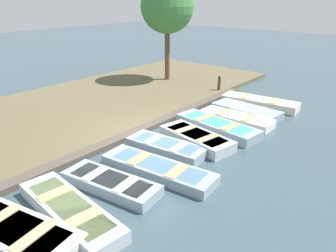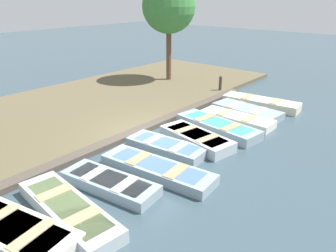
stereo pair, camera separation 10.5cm
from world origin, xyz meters
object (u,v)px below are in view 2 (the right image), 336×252
(rowboat_1, at_px, (68,210))
(rowboat_6, at_px, (217,126))
(mooring_post_far, at_px, (220,85))
(rowboat_4, at_px, (166,147))
(rowboat_3, at_px, (157,169))
(rowboat_5, at_px, (196,138))
(rowboat_0, at_px, (15,233))
(park_tree_left, at_px, (169,7))
(rowboat_7, at_px, (237,119))
(rowboat_9, at_px, (261,103))
(rowboat_2, at_px, (110,183))
(rowboat_8, at_px, (247,111))

(rowboat_1, distance_m, rowboat_6, 6.80)
(rowboat_6, height_order, mooring_post_far, mooring_post_far)
(rowboat_4, xyz_separation_m, rowboat_6, (0.35, 2.66, 0.02))
(rowboat_3, height_order, rowboat_4, rowboat_4)
(rowboat_5, bearing_deg, rowboat_4, -98.29)
(rowboat_0, xyz_separation_m, park_tree_left, (-6.32, 12.62, 4.09))
(rowboat_7, xyz_separation_m, rowboat_9, (-0.17, 2.57, 0.03))
(rowboat_0, relative_size, rowboat_6, 0.88)
(rowboat_2, height_order, rowboat_7, rowboat_7)
(mooring_post_far, bearing_deg, rowboat_6, -59.25)
(rowboat_7, distance_m, mooring_post_far, 4.30)
(rowboat_4, bearing_deg, rowboat_8, 81.30)
(rowboat_0, height_order, rowboat_8, rowboat_0)
(rowboat_4, height_order, rowboat_8, rowboat_8)
(rowboat_9, relative_size, mooring_post_far, 3.74)
(rowboat_5, bearing_deg, park_tree_left, 146.85)
(rowboat_7, height_order, mooring_post_far, mooring_post_far)
(rowboat_1, xyz_separation_m, mooring_post_far, (-2.82, 11.31, 0.30))
(rowboat_5, bearing_deg, rowboat_9, 101.39)
(rowboat_0, bearing_deg, rowboat_9, 78.40)
(rowboat_0, height_order, rowboat_3, rowboat_0)
(rowboat_9, bearing_deg, rowboat_0, -95.42)
(rowboat_6, height_order, park_tree_left, park_tree_left)
(rowboat_6, bearing_deg, rowboat_4, -90.00)
(rowboat_4, xyz_separation_m, rowboat_5, (0.40, 1.18, 0.03))
(rowboat_3, bearing_deg, rowboat_6, 89.93)
(rowboat_3, height_order, rowboat_7, rowboat_7)
(park_tree_left, bearing_deg, rowboat_3, -51.74)
(rowboat_0, xyz_separation_m, rowboat_4, (-0.34, 5.36, -0.03))
(rowboat_0, height_order, park_tree_left, park_tree_left)
(rowboat_1, height_order, rowboat_4, rowboat_1)
(rowboat_4, relative_size, mooring_post_far, 2.95)
(rowboat_1, bearing_deg, rowboat_6, 96.89)
(rowboat_1, relative_size, park_tree_left, 0.61)
(rowboat_9, bearing_deg, rowboat_8, -94.26)
(rowboat_6, bearing_deg, rowboat_1, -81.44)
(mooring_post_far, bearing_deg, rowboat_8, -38.04)
(rowboat_3, distance_m, rowboat_9, 7.81)
(rowboat_7, distance_m, park_tree_left, 8.36)
(rowboat_6, xyz_separation_m, rowboat_7, (0.13, 1.27, -0.02))
(rowboat_7, bearing_deg, rowboat_2, -91.69)
(rowboat_5, relative_size, park_tree_left, 0.51)
(rowboat_4, bearing_deg, mooring_post_far, 103.20)
(rowboat_7, xyz_separation_m, mooring_post_far, (-2.81, 3.24, 0.32))
(rowboat_0, height_order, rowboat_6, rowboat_0)
(rowboat_8, bearing_deg, rowboat_7, -78.05)
(rowboat_0, bearing_deg, park_tree_left, 104.89)
(rowboat_2, distance_m, park_tree_left, 12.47)
(rowboat_4, distance_m, rowboat_8, 5.09)
(rowboat_5, xyz_separation_m, rowboat_6, (-0.05, 1.48, -0.01))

